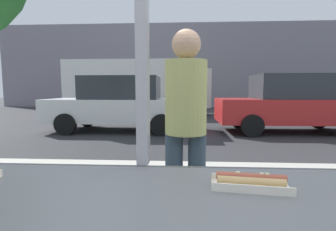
# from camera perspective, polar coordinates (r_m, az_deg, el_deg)

# --- Properties ---
(ground_plane) EXTENTS (60.00, 60.00, 0.00)m
(ground_plane) POSITION_cam_1_polar(r_m,az_deg,el_deg) (9.09, 2.09, -2.46)
(ground_plane) COLOR #2D2D30
(sidewalk_strip) EXTENTS (16.00, 2.80, 0.15)m
(sidewalk_strip) POSITION_cam_1_polar(r_m,az_deg,el_deg) (2.88, -0.53, -19.87)
(sidewalk_strip) COLOR #B2ADA3
(sidewalk_strip) RESTS_ON ground
(building_facade_far) EXTENTS (28.00, 1.20, 6.30)m
(building_facade_far) POSITION_cam_1_polar(r_m,az_deg,el_deg) (19.58, 2.73, 11.29)
(building_facade_far) COLOR gray
(building_facade_far) RESTS_ON ground
(hotdog_tray_far) EXTENTS (0.26, 0.13, 0.05)m
(hotdog_tray_far) POSITION_cam_1_polar(r_m,az_deg,el_deg) (0.89, 18.52, -14.26)
(hotdog_tray_far) COLOR beige
(hotdog_tray_far) RESTS_ON window_counter
(parked_car_white) EXTENTS (4.59, 1.91, 1.76)m
(parked_car_white) POSITION_cam_1_polar(r_m,az_deg,el_deg) (8.15, -10.94, 2.71)
(parked_car_white) COLOR silver
(parked_car_white) RESTS_ON ground
(parked_car_red) EXTENTS (4.44, 1.94, 1.80)m
(parked_car_red) POSITION_cam_1_polar(r_m,az_deg,el_deg) (8.61, 26.44, 2.47)
(parked_car_red) COLOR red
(parked_car_red) RESTS_ON ground
(box_truck) EXTENTS (7.35, 2.44, 2.81)m
(box_truck) POSITION_cam_1_polar(r_m,az_deg,el_deg) (13.23, -7.21, 6.91)
(box_truck) COLOR silver
(box_truck) RESTS_ON ground
(pedestrian) EXTENTS (0.32, 0.32, 1.63)m
(pedestrian) POSITION_cam_1_polar(r_m,az_deg,el_deg) (1.92, 4.12, -1.41)
(pedestrian) COLOR #344555
(pedestrian) RESTS_ON sidewalk_strip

